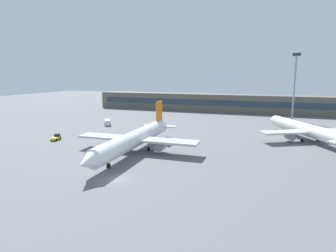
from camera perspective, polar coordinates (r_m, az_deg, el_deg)
name	(u,v)px	position (r m, az deg, el deg)	size (l,w,h in m)	color
ground_plane	(180,136)	(90.55, 2.38, -2.02)	(400.00, 400.00, 0.00)	slate
terminal_building	(218,103)	(153.33, 9.79, 4.56)	(131.87, 12.13, 9.00)	#5B564C
airplane_near	(135,139)	(71.55, -6.59, -2.57)	(31.53, 45.33, 11.21)	white
airplane_mid	(306,130)	(93.68, 25.59, -0.66)	(27.35, 37.64, 10.25)	white
baggage_tug_yellow	(56,137)	(91.33, -21.22, -2.10)	(2.45, 3.84, 1.75)	yellow
service_van_white	(108,122)	(112.17, -11.86, 0.72)	(4.49, 5.46, 2.08)	white
floodlight_tower_west	(295,82)	(130.95, 23.74, 7.91)	(3.20, 0.80, 27.66)	gray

